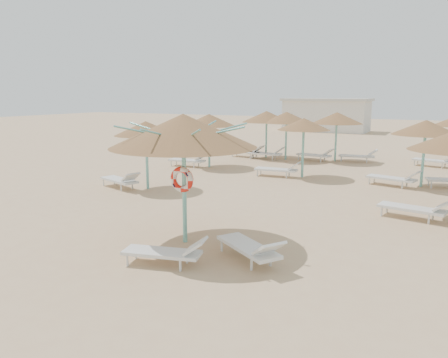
% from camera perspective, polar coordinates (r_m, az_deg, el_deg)
% --- Properties ---
extents(ground, '(120.00, 120.00, 0.00)m').
position_cam_1_polar(ground, '(10.93, -3.57, -8.63)').
color(ground, tan).
rests_on(ground, ground).
extents(main_palapa, '(3.59, 3.59, 3.22)m').
position_cam_1_polar(main_palapa, '(10.61, -5.34, 6.26)').
color(main_palapa, '#6CBCB2').
rests_on(main_palapa, ground).
extents(lounger_main_a, '(1.91, 0.98, 0.67)m').
position_cam_1_polar(lounger_main_a, '(9.66, -7.42, -9.40)').
color(lounger_main_a, silver).
rests_on(lounger_main_a, ground).
extents(lounger_main_b, '(1.99, 1.59, 0.72)m').
position_cam_1_polar(lounger_main_b, '(9.79, 3.57, -8.88)').
color(lounger_main_b, silver).
rests_on(lounger_main_b, ground).
extents(palapa_field, '(19.52, 14.03, 2.72)m').
position_cam_1_polar(palapa_field, '(20.09, 16.35, 6.69)').
color(palapa_field, '#6CBCB2').
rests_on(palapa_field, ground).
extents(service_hut, '(8.40, 4.40, 3.25)m').
position_cam_1_polar(service_hut, '(45.28, 13.24, 8.18)').
color(service_hut, silver).
rests_on(service_hut, ground).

